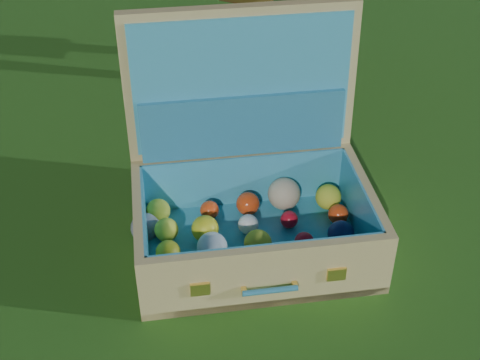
% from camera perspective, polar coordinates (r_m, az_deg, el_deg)
% --- Properties ---
extents(ground, '(60.00, 60.00, 0.00)m').
position_cam_1_polar(ground, '(1.96, 3.94, -1.29)').
color(ground, '#215114').
rests_on(ground, ground).
extents(stray_ball, '(0.08, 0.08, 0.08)m').
position_cam_1_polar(stray_ball, '(1.80, -8.06, -4.05)').
color(stray_ball, teal).
rests_on(stray_ball, ground).
extents(suitcase, '(0.72, 0.63, 0.58)m').
position_cam_1_polar(suitcase, '(1.73, 0.84, -0.35)').
color(suitcase, tan).
rests_on(suitcase, ground).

